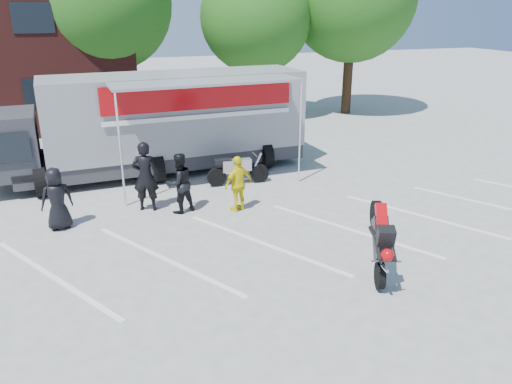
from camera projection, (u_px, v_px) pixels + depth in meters
ground at (271, 263)px, 11.20m from camera, size 100.00×100.00×0.00m
parking_bay_lines at (256, 244)px, 12.08m from camera, size 18.09×13.33×0.01m
tree_left at (104, 3)px, 22.76m from camera, size 6.12×6.12×8.64m
tree_mid at (256, 17)px, 24.30m from camera, size 5.44×5.44×7.68m
transporter_truck at (166, 171)px, 17.49m from camera, size 10.75×5.55×3.35m
parked_motorcycle at (238, 184)px, 16.22m from camera, size 2.11×0.81×1.09m
stunt_bike_rider at (373, 274)px, 10.75m from camera, size 1.25×1.72×1.83m
spectator_leather_a at (57, 199)px, 12.71m from camera, size 0.89×0.68×1.64m
spectator_leather_b at (145, 176)px, 13.84m from camera, size 0.84×0.70×1.99m
spectator_leather_c at (179, 183)px, 13.75m from camera, size 1.00×0.89×1.70m
spectator_hivis at (238, 184)px, 13.87m from camera, size 1.01×0.71×1.59m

